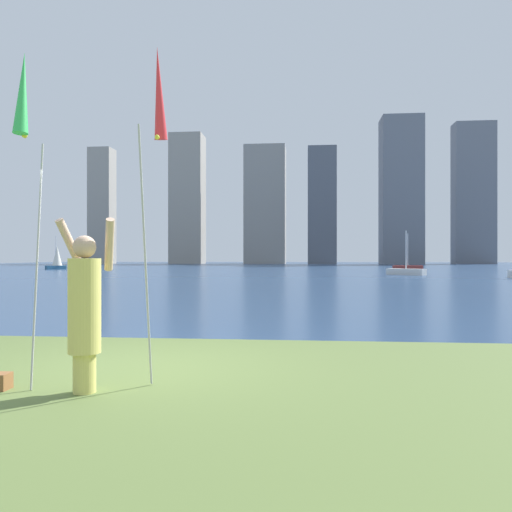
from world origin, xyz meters
TOP-DOWN VIEW (x-y plane):
  - ground at (0.00, 50.95)m, footprint 120.00×138.00m
  - person at (-0.15, -1.36)m, footprint 0.70×0.52m
  - kite_flag_left at (-0.78, -1.49)m, footprint 0.16×0.56m
  - kite_flag_right at (0.49, -0.69)m, footprint 0.16×0.95m
  - bag at (-1.15, -1.33)m, footprint 0.21×0.20m
  - sailboat_1 at (10.31, 34.52)m, footprint 2.91×2.56m
  - sailboat_2 at (-25.52, 48.40)m, footprint 2.10×2.11m
  - sailboat_4 at (12.98, 47.32)m, footprint 3.04×1.10m
  - skyline_tower_0 at (-36.85, 89.10)m, footprint 4.33×3.96m
  - skyline_tower_1 at (-20.54, 91.81)m, footprint 6.30×5.59m
  - skyline_tower_2 at (-5.22, 92.76)m, footprint 7.84×7.54m
  - skyline_tower_3 at (5.60, 88.56)m, footprint 5.20×4.64m
  - skyline_tower_4 at (19.86, 87.92)m, footprint 7.25×5.80m
  - skyline_tower_5 at (34.32, 93.40)m, footprint 7.35×3.96m

SIDE VIEW (x-z plane):
  - ground at x=0.00m, z-range -0.12..0.00m
  - bag at x=-1.15m, z-range 0.00..0.18m
  - sailboat_1 at x=10.31m, z-range -1.48..2.04m
  - sailboat_4 at x=12.98m, z-range -1.62..2.23m
  - person at x=-0.15m, z-range -0.02..1.91m
  - sailboat_2 at x=-25.52m, z-range -0.65..3.07m
  - kite_flag_left at x=-0.78m, z-range 1.28..5.00m
  - kite_flag_right at x=0.49m, z-range 1.35..5.38m
  - skyline_tower_3 at x=5.60m, z-range 0.00..21.62m
  - skyline_tower_0 at x=-36.85m, z-range 0.00..22.38m
  - skyline_tower_2 at x=-5.22m, z-range 0.00..22.73m
  - skyline_tower_1 at x=-20.54m, z-range 0.00..25.30m
  - skyline_tower_4 at x=19.86m, z-range 0.00..26.66m
  - skyline_tower_5 at x=34.32m, z-range 0.00..26.74m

